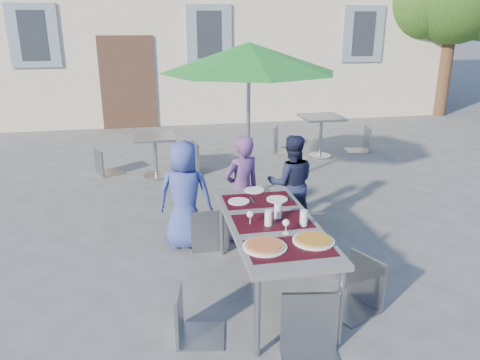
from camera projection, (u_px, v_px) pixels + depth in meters
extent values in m
plane|color=#4F4F52|center=(306.00, 266.00, 5.06)|extent=(90.00, 90.00, 0.00)
cube|color=#452C21|center=(128.00, 83.00, 11.27)|extent=(1.30, 0.06, 2.20)
cube|color=gray|center=(33.00, 36.00, 10.55)|extent=(1.10, 0.06, 1.40)
cube|color=#262B33|center=(33.00, 36.00, 10.53)|extent=(0.60, 0.04, 1.10)
cube|color=gray|center=(209.00, 35.00, 11.29)|extent=(1.10, 0.06, 1.40)
cube|color=#262B33|center=(209.00, 35.00, 11.27)|extent=(0.60, 0.04, 1.10)
cube|color=gray|center=(363.00, 34.00, 12.03)|extent=(1.10, 0.06, 1.40)
cube|color=#262B33|center=(363.00, 34.00, 12.01)|extent=(0.60, 0.04, 1.10)
cylinder|color=#4D3321|center=(445.00, 64.00, 12.78)|extent=(0.36, 0.36, 2.80)
sphere|color=#1E4311|center=(420.00, 2.00, 12.39)|extent=(2.00, 2.00, 2.00)
cube|color=#47474C|center=(272.00, 224.00, 4.34)|extent=(0.80, 1.85, 0.05)
cylinder|color=gray|center=(257.00, 318.00, 3.59)|extent=(0.05, 0.05, 0.70)
cylinder|color=gray|center=(340.00, 308.00, 3.72)|extent=(0.05, 0.05, 0.70)
cylinder|color=gray|center=(222.00, 226.00, 5.20)|extent=(0.05, 0.05, 0.70)
cylinder|color=gray|center=(281.00, 221.00, 5.32)|extent=(0.05, 0.05, 0.70)
cube|color=black|center=(290.00, 248.00, 3.82)|extent=(0.70, 0.42, 0.01)
cube|color=black|center=(272.00, 221.00, 4.33)|extent=(0.70, 0.42, 0.01)
cube|color=black|center=(258.00, 200.00, 4.84)|extent=(0.70, 0.42, 0.01)
cylinder|color=white|center=(265.00, 247.00, 3.82)|extent=(0.37, 0.37, 0.01)
cylinder|color=#AF844E|center=(265.00, 245.00, 3.82)|extent=(0.33, 0.33, 0.01)
cylinder|color=#A63E10|center=(265.00, 244.00, 3.81)|extent=(0.29, 0.29, 0.01)
cylinder|color=white|center=(313.00, 241.00, 3.92)|extent=(0.36, 0.36, 0.01)
cylinder|color=#AF844E|center=(313.00, 239.00, 3.92)|extent=(0.32, 0.32, 0.01)
cylinder|color=#953F0A|center=(314.00, 239.00, 3.92)|extent=(0.27, 0.27, 0.01)
cylinder|color=silver|center=(269.00, 218.00, 4.21)|extent=(0.07, 0.07, 0.15)
cylinder|color=silver|center=(278.00, 211.00, 4.37)|extent=(0.07, 0.07, 0.15)
cylinder|color=silver|center=(304.00, 218.00, 4.21)|extent=(0.07, 0.07, 0.15)
cylinder|color=silver|center=(250.00, 224.00, 4.27)|extent=(0.06, 0.06, 0.00)
cylinder|color=silver|center=(250.00, 220.00, 4.25)|extent=(0.01, 0.01, 0.08)
sphere|color=silver|center=(250.00, 214.00, 4.23)|extent=(0.06, 0.06, 0.06)
cylinder|color=silver|center=(286.00, 233.00, 4.09)|extent=(0.06, 0.06, 0.00)
cylinder|color=silver|center=(286.00, 229.00, 4.08)|extent=(0.01, 0.01, 0.08)
sphere|color=silver|center=(286.00, 223.00, 4.06)|extent=(0.06, 0.06, 0.06)
cylinder|color=white|center=(239.00, 201.00, 4.79)|extent=(0.22, 0.22, 0.01)
cube|color=#ABAFB3|center=(252.00, 200.00, 4.81)|extent=(0.02, 0.18, 0.00)
cylinder|color=white|center=(277.00, 199.00, 4.84)|extent=(0.22, 0.22, 0.01)
cube|color=#ABAFB3|center=(290.00, 198.00, 4.87)|extent=(0.02, 0.18, 0.00)
cylinder|color=white|center=(254.00, 190.00, 5.10)|extent=(0.22, 0.22, 0.01)
cube|color=#ABAFB3|center=(267.00, 190.00, 5.13)|extent=(0.02, 0.18, 0.00)
imported|color=#364694|center=(185.00, 196.00, 5.30)|extent=(0.70, 0.55, 1.27)
imported|color=#5B366F|center=(242.00, 190.00, 5.46)|extent=(0.55, 0.46, 1.29)
imported|color=#191D38|center=(291.00, 183.00, 5.77)|extent=(0.64, 0.44, 1.22)
cube|color=gray|center=(207.00, 209.00, 5.41)|extent=(0.43, 0.43, 0.03)
cube|color=gray|center=(209.00, 194.00, 5.14)|extent=(0.42, 0.04, 0.50)
cylinder|color=gray|center=(220.00, 220.00, 5.69)|extent=(0.02, 0.02, 0.44)
cylinder|color=gray|center=(190.00, 222.00, 5.61)|extent=(0.02, 0.02, 0.44)
cylinder|color=gray|center=(225.00, 232.00, 5.36)|extent=(0.02, 0.02, 0.44)
cylinder|color=gray|center=(194.00, 235.00, 5.28)|extent=(0.02, 0.02, 0.44)
cube|color=gray|center=(258.00, 213.00, 5.30)|extent=(0.48, 0.48, 0.03)
cube|color=gray|center=(259.00, 199.00, 5.03)|extent=(0.42, 0.10, 0.50)
cylinder|color=gray|center=(272.00, 225.00, 5.54)|extent=(0.02, 0.02, 0.44)
cylinder|color=gray|center=(241.00, 225.00, 5.53)|extent=(0.02, 0.02, 0.44)
cylinder|color=gray|center=(275.00, 238.00, 5.20)|extent=(0.02, 0.02, 0.44)
cylinder|color=gray|center=(242.00, 238.00, 5.19)|extent=(0.02, 0.02, 0.44)
cube|color=gray|center=(302.00, 210.00, 5.31)|extent=(0.52, 0.52, 0.03)
cube|color=gray|center=(305.00, 195.00, 5.03)|extent=(0.44, 0.12, 0.52)
cylinder|color=gray|center=(315.00, 223.00, 5.56)|extent=(0.02, 0.02, 0.46)
cylinder|color=gray|center=(283.00, 223.00, 5.57)|extent=(0.02, 0.02, 0.46)
cylinder|color=gray|center=(320.00, 237.00, 5.21)|extent=(0.02, 0.02, 0.46)
cylinder|color=gray|center=(286.00, 237.00, 5.21)|extent=(0.02, 0.02, 0.46)
cube|color=gray|center=(200.00, 295.00, 3.79)|extent=(0.44, 0.44, 0.03)
cube|color=gray|center=(177.00, 270.00, 3.71)|extent=(0.09, 0.38, 0.45)
cylinder|color=gray|center=(220.00, 329.00, 3.70)|extent=(0.02, 0.02, 0.40)
cylinder|color=gray|center=(221.00, 305.00, 4.01)|extent=(0.02, 0.02, 0.40)
cylinder|color=gray|center=(179.00, 329.00, 3.70)|extent=(0.02, 0.02, 0.40)
cylinder|color=gray|center=(183.00, 305.00, 4.01)|extent=(0.02, 0.02, 0.40)
cube|color=slate|center=(353.00, 267.00, 4.14)|extent=(0.54, 0.54, 0.03)
cube|color=slate|center=(370.00, 237.00, 4.17)|extent=(0.20, 0.39, 0.49)
cylinder|color=slate|center=(323.00, 287.00, 4.25)|extent=(0.02, 0.02, 0.43)
cylinder|color=slate|center=(353.00, 305.00, 3.98)|extent=(0.02, 0.02, 0.43)
cylinder|color=slate|center=(350.00, 275.00, 4.45)|extent=(0.02, 0.02, 0.43)
cylinder|color=slate|center=(380.00, 292.00, 4.18)|extent=(0.02, 0.02, 0.43)
cube|color=gray|center=(316.00, 316.00, 3.39)|extent=(0.52, 0.52, 0.03)
cube|color=gray|center=(313.00, 269.00, 3.51)|extent=(0.45, 0.11, 0.53)
cylinder|color=gray|center=(285.00, 328.00, 3.65)|extent=(0.02, 0.02, 0.47)
cylinder|color=gray|center=(334.00, 328.00, 3.66)|extent=(0.02, 0.02, 0.47)
cylinder|color=#ABAFB3|center=(248.00, 192.00, 7.10)|extent=(0.50, 0.50, 0.09)
cylinder|color=gray|center=(248.00, 128.00, 6.78)|extent=(0.06, 0.06, 2.08)
cone|color=#1B7C28|center=(249.00, 57.00, 6.46)|extent=(2.51, 2.51, 0.41)
cylinder|color=#ABAFB3|center=(157.00, 176.00, 7.95)|extent=(0.44, 0.44, 0.04)
cylinder|color=gray|center=(156.00, 158.00, 7.84)|extent=(0.06, 0.06, 0.67)
cube|color=gray|center=(154.00, 137.00, 7.73)|extent=(0.67, 0.67, 0.04)
cube|color=gray|center=(109.00, 150.00, 8.01)|extent=(0.51, 0.51, 0.03)
cube|color=gray|center=(97.00, 138.00, 7.84)|extent=(0.18, 0.37, 0.46)
cylinder|color=gray|center=(123.00, 163.00, 8.04)|extent=(0.02, 0.02, 0.41)
cylinder|color=gray|center=(116.00, 158.00, 8.30)|extent=(0.02, 0.02, 0.41)
cylinder|color=gray|center=(104.00, 166.00, 7.86)|extent=(0.02, 0.02, 0.41)
cylinder|color=gray|center=(97.00, 161.00, 8.12)|extent=(0.02, 0.02, 0.41)
cube|color=gray|center=(182.00, 146.00, 7.97)|extent=(0.51, 0.51, 0.03)
cube|color=gray|center=(195.00, 129.00, 7.94)|extent=(0.08, 0.47, 0.55)
cylinder|color=gray|center=(170.00, 158.00, 8.17)|extent=(0.02, 0.02, 0.49)
cylinder|color=gray|center=(173.00, 164.00, 7.81)|extent=(0.02, 0.02, 0.49)
cylinder|color=gray|center=(192.00, 156.00, 8.28)|extent=(0.02, 0.02, 0.49)
cylinder|color=gray|center=(197.00, 162.00, 7.92)|extent=(0.02, 0.02, 0.49)
cylinder|color=#ABAFB3|center=(320.00, 156.00, 9.10)|extent=(0.44, 0.44, 0.04)
cylinder|color=gray|center=(321.00, 138.00, 8.98)|extent=(0.06, 0.06, 0.75)
cube|color=gray|center=(322.00, 117.00, 8.85)|extent=(0.75, 0.75, 0.04)
cube|color=gray|center=(287.00, 129.00, 9.29)|extent=(0.60, 0.60, 0.03)
cube|color=gray|center=(276.00, 115.00, 9.25)|extent=(0.21, 0.43, 0.54)
cylinder|color=gray|center=(295.00, 144.00, 9.16)|extent=(0.02, 0.02, 0.47)
cylinder|color=gray|center=(297.00, 139.00, 9.51)|extent=(0.02, 0.02, 0.47)
cylinder|color=gray|center=(275.00, 143.00, 9.24)|extent=(0.02, 0.02, 0.47)
cylinder|color=gray|center=(278.00, 138.00, 9.59)|extent=(0.02, 0.02, 0.47)
cube|color=gray|center=(358.00, 129.00, 9.39)|extent=(0.48, 0.48, 0.03)
cube|color=gray|center=(369.00, 117.00, 9.31)|extent=(0.10, 0.42, 0.50)
cylinder|color=gray|center=(346.00, 139.00, 9.63)|extent=(0.02, 0.02, 0.44)
cylinder|color=gray|center=(351.00, 143.00, 9.29)|extent=(0.02, 0.02, 0.44)
cylinder|color=gray|center=(364.00, 138.00, 9.63)|extent=(0.02, 0.02, 0.44)
cylinder|color=gray|center=(369.00, 143.00, 9.29)|extent=(0.02, 0.02, 0.44)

